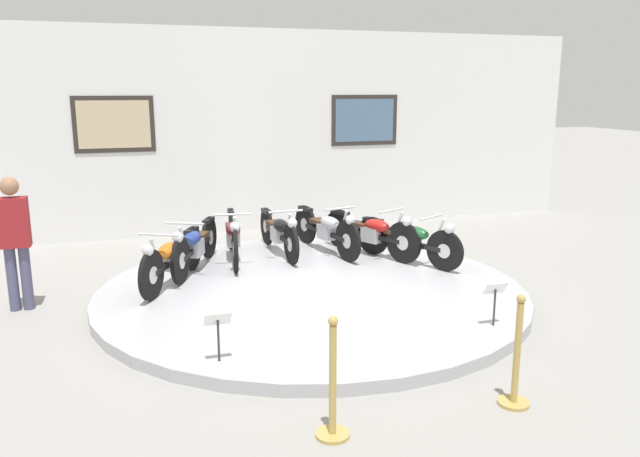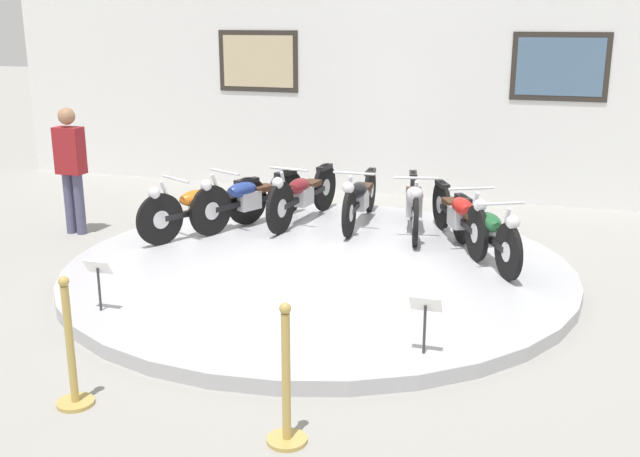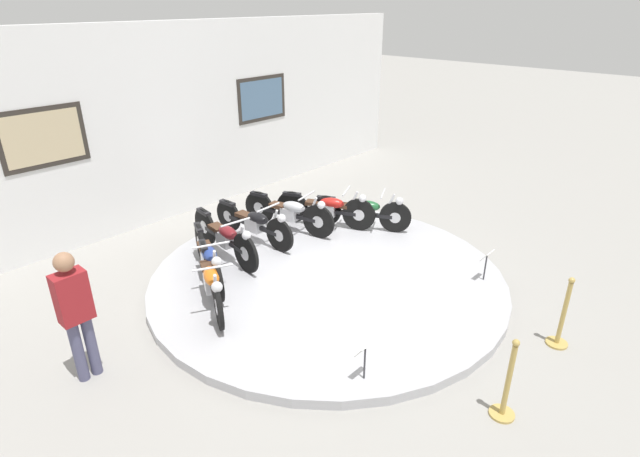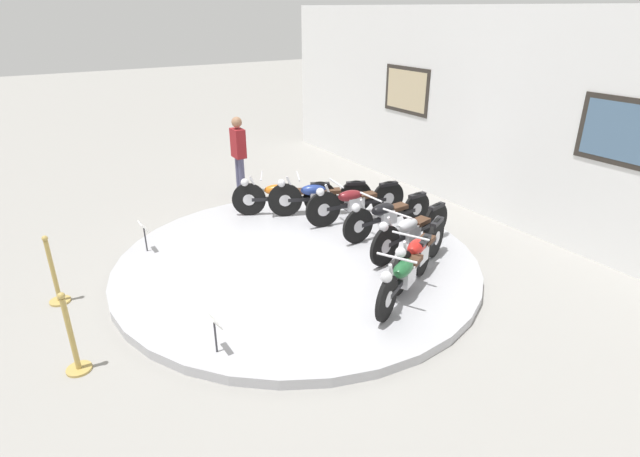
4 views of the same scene
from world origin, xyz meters
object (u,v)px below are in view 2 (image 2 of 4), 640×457
Objects in this scene: motorcycle_green at (485,229)px; info_placard_front_centre at (425,312)px; stanchion_post_left_of_entry at (72,363)px; motorcycle_silver at (414,202)px; motorcycle_orange at (203,205)px; visitor_standing at (71,163)px; info_placard_front_left at (98,274)px; motorcycle_black at (360,197)px; motorcycle_maroon at (302,193)px; motorcycle_blue at (248,197)px; stanchion_post_right_of_entry at (286,397)px; motorcycle_red at (459,213)px.

motorcycle_green reaches higher than info_placard_front_centre.
motorcycle_silver is at bearing 72.13° from stanchion_post_left_of_entry.
motorcycle_orange reaches higher than info_placard_front_centre.
motorcycle_silver is at bearing 12.92° from visitor_standing.
motorcycle_orange is 2.64m from info_placard_front_left.
stanchion_post_left_of_entry is at bearing -149.65° from info_placard_front_centre.
motorcycle_maroon is at bearing -169.91° from motorcycle_black.
motorcycle_maroon is (0.63, 0.39, 0.01)m from motorcycle_blue.
motorcycle_maroon is 1.97× the size of stanchion_post_right_of_entry.
stanchion_post_left_of_entry is at bearing -63.69° from info_placard_front_left.
info_placard_front_centre is at bearing 63.69° from stanchion_post_right_of_entry.
stanchion_post_right_of_entry is (2.39, -1.40, -0.16)m from info_placard_front_left.
stanchion_post_right_of_entry is at bearing -102.75° from motorcycle_green.
info_placard_front_left is 0.50× the size of stanchion_post_left_of_entry.
motorcycle_silver is (1.52, -0.00, -0.01)m from motorcycle_maroon.
stanchion_post_right_of_entry is (0.85, -5.14, -0.17)m from motorcycle_black.
motorcycle_blue is 1.05× the size of motorcycle_green.
motorcycle_black is at bearing 159.20° from motorcycle_red.
info_placard_front_left is at bearing -141.45° from motorcycle_green.
motorcycle_green is 1.71× the size of stanchion_post_left_of_entry.
motorcycle_orange is at bearing 179.97° from motorcycle_green.
info_placard_front_left is (-0.15, -3.21, -0.02)m from motorcycle_blue.
info_placard_front_left is (-3.30, -2.63, -0.00)m from motorcycle_green.
info_placard_front_centre is at bearing -26.56° from visitor_standing.
motorcycle_maroon is 4.27m from info_placard_front_centre.
motorcycle_green is (1.76, -1.10, -0.00)m from motorcycle_black.
motorcycle_blue is at bearing 132.40° from info_placard_front_centre.
visitor_standing reaches higher than motorcycle_blue.
motorcycle_silver reaches higher than motorcycle_red.
motorcycle_black is 4.04m from info_placard_front_left.
motorcycle_silver is at bearing 135.90° from motorcycle_green.
motorcycle_blue is 2.19m from motorcycle_silver.
motorcycle_green reaches higher than info_placard_front_left.
info_placard_front_centre is 5.81m from visitor_standing.
motorcycle_red is at bearing -31.93° from motorcycle_silver.
info_placard_front_left is at bearing -122.62° from motorcycle_silver.
motorcycle_blue is 3.20m from motorcycle_green.
motorcycle_maroon is 5.26m from stanchion_post_right_of_entry.
motorcycle_blue is 1.80× the size of stanchion_post_left_of_entry.
motorcycle_black is 3.84× the size of info_placard_front_left.
info_placard_front_centre is at bearing -94.78° from motorcycle_green.
motorcycle_orange is at bearing 94.76° from info_placard_front_left.
motorcycle_silver is at bearing 102.21° from info_placard_front_centre.
motorcycle_blue is at bearing -159.24° from motorcycle_black.
motorcycle_blue is 0.94× the size of motorcycle_black.
stanchion_post_right_of_entry is at bearing -30.35° from info_placard_front_left.
visitor_standing is at bearing 138.37° from stanchion_post_right_of_entry.
visitor_standing is (-2.88, -1.01, 0.42)m from motorcycle_maroon.
visitor_standing is (-2.25, -0.62, 0.43)m from motorcycle_blue.
motorcycle_silver is 3.68m from info_placard_front_centre.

